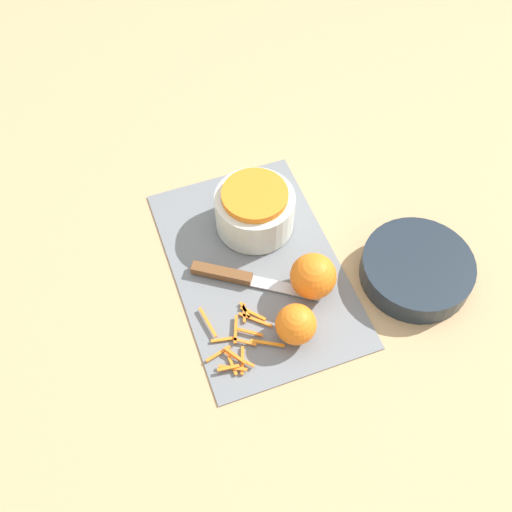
% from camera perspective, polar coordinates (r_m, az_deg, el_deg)
% --- Properties ---
extents(ground_plane, '(4.00, 4.00, 0.00)m').
position_cam_1_polar(ground_plane, '(1.10, -0.00, -1.05)').
color(ground_plane, tan).
extents(cutting_board, '(0.46, 0.29, 0.01)m').
position_cam_1_polar(cutting_board, '(1.09, -0.00, -0.97)').
color(cutting_board, slate).
rests_on(cutting_board, ground_plane).
extents(bowl_speckled, '(0.15, 0.15, 0.09)m').
position_cam_1_polar(bowl_speckled, '(1.11, -0.12, 4.51)').
color(bowl_speckled, silver).
rests_on(bowl_speckled, cutting_board).
extents(bowl_dark, '(0.20, 0.20, 0.05)m').
position_cam_1_polar(bowl_dark, '(1.10, 15.04, -1.22)').
color(bowl_dark, '#1E2833').
rests_on(bowl_dark, ground_plane).
extents(knife, '(0.15, 0.21, 0.02)m').
position_cam_1_polar(knife, '(1.07, -2.13, -1.87)').
color(knife, brown).
rests_on(knife, cutting_board).
extents(orange_left, '(0.08, 0.08, 0.08)m').
position_cam_1_polar(orange_left, '(1.03, 5.47, -1.93)').
color(orange_left, orange).
rests_on(orange_left, cutting_board).
extents(orange_right, '(0.07, 0.07, 0.07)m').
position_cam_1_polar(orange_right, '(0.99, 3.82, -6.51)').
color(orange_right, orange).
rests_on(orange_right, cutting_board).
extents(peel_pile, '(0.14, 0.13, 0.01)m').
position_cam_1_polar(peel_pile, '(1.01, -1.65, -7.99)').
color(peel_pile, orange).
rests_on(peel_pile, cutting_board).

